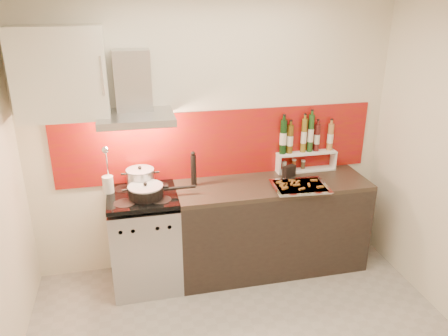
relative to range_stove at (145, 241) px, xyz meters
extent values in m
cube|color=silver|center=(0.70, 0.30, 0.86)|extent=(3.40, 0.02, 2.60)
cube|color=#972208|center=(0.75, 0.29, 0.78)|extent=(3.00, 0.02, 0.64)
cube|color=#B7B7BA|center=(0.00, 0.00, -0.02)|extent=(0.60, 0.60, 0.84)
cube|color=black|center=(0.00, -0.28, -0.11)|extent=(0.50, 0.02, 0.40)
cube|color=#B7B7BA|center=(0.00, -0.28, 0.28)|extent=(0.56, 0.02, 0.12)
cube|color=#FF190C|center=(0.00, -0.29, 0.28)|extent=(0.10, 0.01, 0.04)
cube|color=black|center=(0.00, 0.00, 0.45)|extent=(0.60, 0.60, 0.04)
cube|color=black|center=(1.20, 0.00, -0.01)|extent=(1.80, 0.60, 0.86)
cube|color=#2F231C|center=(1.20, 0.00, 0.44)|extent=(1.80, 0.60, 0.04)
cube|color=#B7B7BA|center=(0.00, 0.05, 1.14)|extent=(0.62, 0.50, 0.06)
cube|color=#B7B7BA|center=(0.00, 0.20, 1.42)|extent=(0.30, 0.18, 0.50)
sphere|color=#FFD18C|center=(-0.15, 0.05, 1.10)|extent=(0.07, 0.07, 0.07)
sphere|color=#FFD18C|center=(0.15, 0.05, 1.10)|extent=(0.07, 0.07, 0.07)
cube|color=silver|center=(-0.55, 0.13, 1.51)|extent=(0.70, 0.35, 0.72)
cylinder|color=#B7B7BA|center=(0.00, 0.14, 0.55)|extent=(0.24, 0.24, 0.17)
cylinder|color=#99999E|center=(0.00, 0.14, 0.64)|extent=(0.25, 0.25, 0.01)
sphere|color=black|center=(0.00, 0.14, 0.67)|extent=(0.03, 0.03, 0.03)
cylinder|color=black|center=(0.03, -0.06, 0.52)|extent=(0.29, 0.29, 0.09)
cylinder|color=#99999E|center=(0.03, -0.06, 0.57)|extent=(0.30, 0.30, 0.01)
sphere|color=black|center=(0.03, -0.06, 0.59)|extent=(0.03, 0.03, 0.03)
cylinder|color=black|center=(0.32, -0.06, 0.52)|extent=(0.28, 0.03, 0.03)
cylinder|color=silver|center=(-0.28, 0.10, 0.54)|extent=(0.10, 0.10, 0.16)
cylinder|color=silver|center=(-0.27, 0.10, 0.75)|extent=(0.01, 0.07, 0.29)
sphere|color=silver|center=(-0.27, 0.04, 0.89)|extent=(0.06, 0.06, 0.06)
cylinder|color=black|center=(0.48, 0.11, 0.60)|extent=(0.05, 0.05, 0.29)
sphere|color=black|center=(0.48, 0.11, 0.77)|extent=(0.04, 0.04, 0.04)
cube|color=white|center=(1.61, 0.24, 0.47)|extent=(0.60, 0.16, 0.01)
cube|color=white|center=(1.32, 0.24, 0.55)|extent=(0.01, 0.16, 0.17)
cube|color=white|center=(1.90, 0.24, 0.55)|extent=(0.02, 0.16, 0.17)
cube|color=white|center=(1.61, 0.24, 0.64)|extent=(0.60, 0.16, 0.02)
cylinder|color=black|center=(1.37, 0.24, 0.82)|extent=(0.07, 0.07, 0.34)
cylinder|color=#513B0E|center=(1.44, 0.24, 0.79)|extent=(0.06, 0.06, 0.28)
cylinder|color=brown|center=(1.58, 0.24, 0.82)|extent=(0.05, 0.05, 0.33)
cylinder|color=#1B3F17|center=(1.65, 0.24, 0.84)|extent=(0.06, 0.06, 0.37)
cylinder|color=#471312|center=(1.72, 0.24, 0.79)|extent=(0.05, 0.05, 0.27)
cylinder|color=#9F6E3A|center=(1.86, 0.24, 0.78)|extent=(0.06, 0.06, 0.27)
cylinder|color=beige|center=(1.40, 0.24, 0.51)|extent=(0.04, 0.04, 0.08)
cylinder|color=brown|center=(1.49, 0.24, 0.52)|extent=(0.04, 0.04, 0.09)
cylinder|color=#433421|center=(1.59, 0.24, 0.51)|extent=(0.04, 0.04, 0.07)
cube|color=black|center=(1.39, 0.10, 0.52)|extent=(0.14, 0.11, 0.11)
cube|color=silver|center=(1.40, -0.16, 0.47)|extent=(0.50, 0.39, 0.01)
cube|color=silver|center=(1.40, -0.16, 0.48)|extent=(0.52, 0.42, 0.01)
cube|color=red|center=(1.40, -0.16, 0.48)|extent=(0.46, 0.35, 0.01)
cube|color=brown|center=(1.24, -0.20, 0.49)|extent=(0.07, 0.04, 0.02)
cube|color=brown|center=(1.25, -0.16, 0.49)|extent=(0.04, 0.07, 0.02)
cube|color=brown|center=(1.25, -0.09, 0.49)|extent=(0.06, 0.06, 0.02)
cube|color=brown|center=(1.34, -0.11, 0.49)|extent=(0.05, 0.06, 0.02)
cube|color=brown|center=(1.56, -0.09, 0.49)|extent=(0.07, 0.03, 0.02)
cube|color=brown|center=(1.27, -0.14, 0.49)|extent=(0.05, 0.06, 0.02)
cube|color=brown|center=(1.38, -0.24, 0.49)|extent=(0.07, 0.04, 0.02)
cube|color=brown|center=(1.37, -0.16, 0.49)|extent=(0.06, 0.02, 0.02)
cube|color=brown|center=(1.40, -0.09, 0.49)|extent=(0.06, 0.06, 0.02)
cube|color=brown|center=(1.28, -0.13, 0.49)|extent=(0.05, 0.06, 0.02)
cube|color=brown|center=(1.56, -0.24, 0.49)|extent=(0.06, 0.02, 0.02)
cube|color=brown|center=(1.48, -0.18, 0.49)|extent=(0.03, 0.07, 0.02)
cube|color=brown|center=(1.24, -0.05, 0.49)|extent=(0.07, 0.04, 0.02)
cube|color=brown|center=(1.24, -0.15, 0.49)|extent=(0.06, 0.04, 0.02)
cube|color=brown|center=(1.25, -0.18, 0.49)|extent=(0.06, 0.04, 0.02)
cube|color=brown|center=(1.36, -0.05, 0.49)|extent=(0.06, 0.04, 0.02)
camera|label=1|loc=(-0.06, -3.51, 2.08)|focal=35.00mm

